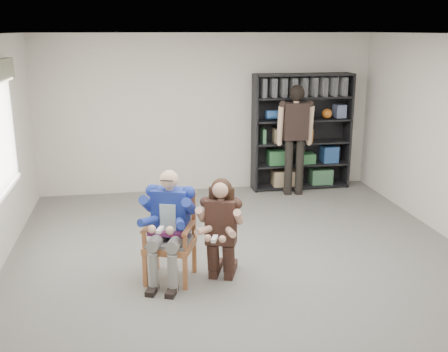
{
  "coord_description": "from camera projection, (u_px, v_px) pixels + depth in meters",
  "views": [
    {
      "loc": [
        -1.3,
        -5.72,
        2.85
      ],
      "look_at": [
        -0.2,
        0.6,
        1.05
      ],
      "focal_mm": 42.0,
      "sensor_mm": 36.0,
      "label": 1
    }
  ],
  "objects": [
    {
      "name": "bookshelf",
      "position": [
        302.0,
        132.0,
        9.52
      ],
      "size": [
        1.8,
        0.38,
        2.1
      ],
      "primitive_type": null,
      "color": "black",
      "rests_on": "floor"
    },
    {
      "name": "armchair",
      "position": [
        170.0,
        238.0,
        6.07
      ],
      "size": [
        0.76,
        0.74,
        1.03
      ],
      "primitive_type": null,
      "rotation": [
        0.0,
        0.0,
        -0.35
      ],
      "color": "#AA6632",
      "rests_on": "floor"
    },
    {
      "name": "floor",
      "position": [
        248.0,
        271.0,
        6.41
      ],
      "size": [
        6.0,
        7.0,
        0.01
      ],
      "primitive_type": "cube",
      "color": "slate",
      "rests_on": "ground"
    },
    {
      "name": "standing_man",
      "position": [
        295.0,
        141.0,
        9.14
      ],
      "size": [
        0.62,
        0.38,
        1.93
      ],
      "primitive_type": null,
      "rotation": [
        0.0,
        0.0,
        -0.08
      ],
      "color": "black",
      "rests_on": "floor"
    },
    {
      "name": "room_shell",
      "position": [
        250.0,
        160.0,
        6.04
      ],
      "size": [
        6.0,
        7.0,
        2.8
      ],
      "primitive_type": null,
      "color": "silver",
      "rests_on": "ground"
    },
    {
      "name": "seated_man",
      "position": [
        169.0,
        226.0,
        6.03
      ],
      "size": [
        0.81,
        0.95,
        1.34
      ],
      "primitive_type": null,
      "rotation": [
        0.0,
        0.0,
        -0.35
      ],
      "color": "navy",
      "rests_on": "floor"
    },
    {
      "name": "kneeling_woman",
      "position": [
        221.0,
        231.0,
        6.02
      ],
      "size": [
        0.76,
        0.95,
        1.22
      ],
      "primitive_type": null,
      "rotation": [
        0.0,
        0.0,
        -0.35
      ],
      "color": "#322016",
      "rests_on": "floor"
    }
  ]
}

